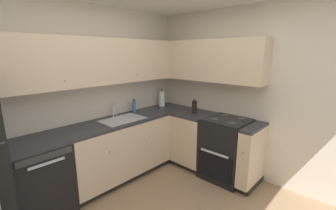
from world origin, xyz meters
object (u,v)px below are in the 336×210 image
object	(u,v)px
soap_bottle	(134,106)
paper_towel_roll	(162,99)
oil_bottle	(194,107)
dishwasher	(40,179)
oven_range	(226,148)

from	to	relation	value
soap_bottle	paper_towel_roll	size ratio (longest dim) A/B	0.68
paper_towel_roll	oil_bottle	xyz separation A→B (m)	(0.00, -0.74, -0.04)
dishwasher	soap_bottle	xyz separation A→B (m)	(1.56, 0.18, 0.57)
paper_towel_roll	oil_bottle	bearing A→B (deg)	-89.65
oil_bottle	oven_range	bearing A→B (deg)	-88.18
soap_bottle	oil_bottle	xyz separation A→B (m)	(0.64, -0.76, -0.00)
oven_range	paper_towel_roll	size ratio (longest dim) A/B	3.16
paper_towel_roll	oil_bottle	distance (m)	0.74
dishwasher	paper_towel_roll	size ratio (longest dim) A/B	2.61
dishwasher	oil_bottle	size ratio (longest dim) A/B	3.99
soap_bottle	oil_bottle	world-z (taller)	soap_bottle
paper_towel_roll	oil_bottle	world-z (taller)	paper_towel_roll
soap_bottle	paper_towel_roll	bearing A→B (deg)	-1.82
dishwasher	oven_range	world-z (taller)	oven_range
dishwasher	oven_range	distance (m)	2.51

